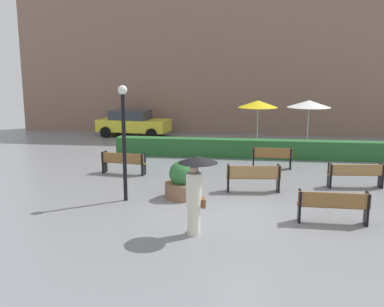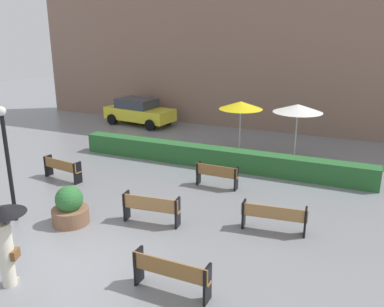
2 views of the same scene
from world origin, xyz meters
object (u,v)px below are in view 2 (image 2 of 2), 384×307
pedestrian_with_umbrella (5,235)px  patio_umbrella_yellow (241,105)px  bench_back_row (217,174)px  bench_far_left (62,168)px  parked_car (139,111)px  bench_near_right (171,272)px  bench_far_right (274,216)px  patio_umbrella_white (298,108)px  lamp_post (7,152)px  bench_mid_center (151,207)px  planter_pot (70,208)px

pedestrian_with_umbrella → patio_umbrella_yellow: 12.16m
bench_back_row → bench_far_left: bearing=-163.7°
parked_car → bench_far_left: bearing=-77.3°
bench_near_right → parked_car: bearing=123.2°
bench_far_right → patio_umbrella_white: (-0.72, 7.27, 1.78)m
bench_near_right → lamp_post: lamp_post is taller
bench_mid_center → lamp_post: size_ratio=0.51×
planter_pot → bench_back_row: bearing=56.2°
bench_mid_center → patio_umbrella_yellow: (0.24, 8.00, 1.73)m
bench_near_right → bench_far_left: (-7.02, 4.63, -0.02)m
planter_pot → patio_umbrella_yellow: bearing=74.5°
bench_mid_center → bench_far_left: 5.30m
pedestrian_with_umbrella → lamp_post: size_ratio=0.56×
pedestrian_with_umbrella → parked_car: bearing=110.3°
bench_far_right → planter_pot: bearing=-161.3°
parked_car → lamp_post: bearing=-76.1°
bench_back_row → parked_car: (-7.83, 7.61, 0.30)m
bench_near_right → parked_car: (-9.11, 13.93, 0.29)m
bench_far_right → planter_pot: 6.04m
bench_far_right → patio_umbrella_yellow: patio_umbrella_yellow is taller
bench_mid_center → planter_pot: size_ratio=1.51×
patio_umbrella_yellow → patio_umbrella_white: size_ratio=0.99×
planter_pot → patio_umbrella_white: (5.00, 9.20, 1.77)m
bench_back_row → parked_car: bearing=135.8°
bench_far_left → parked_car: bearing=102.7°
pedestrian_with_umbrella → lamp_post: (-2.49, 2.53, 0.92)m
bench_back_row → lamp_post: (-4.71, -5.01, 1.68)m
patio_umbrella_yellow → parked_car: bearing=156.7°
planter_pot → bench_far_right: bearing=18.7°
bench_far_left → bench_near_right: bearing=-33.4°
bench_near_right → bench_far_right: 4.02m
bench_far_right → parked_car: size_ratio=0.43×
planter_pot → lamp_post: lamp_post is taller
bench_back_row → pedestrian_with_umbrella: bearing=-106.4°
pedestrian_with_umbrella → lamp_post: 3.67m
bench_mid_center → patio_umbrella_white: size_ratio=0.73×
bench_mid_center → bench_far_left: bench_mid_center is taller
bench_far_right → lamp_post: size_ratio=0.54×
bench_mid_center → bench_far_right: bench_mid_center is taller
bench_back_row → planter_pot: size_ratio=1.35×
lamp_post → patio_umbrella_yellow: lamp_post is taller
pedestrian_with_umbrella → patio_umbrella_yellow: patio_umbrella_yellow is taller
bench_back_row → parked_car: size_ratio=0.37×
pedestrian_with_umbrella → parked_car: 16.16m
bench_mid_center → pedestrian_with_umbrella: size_ratio=0.91×
bench_near_right → lamp_post: 6.36m
bench_back_row → bench_far_left: bench_back_row is taller
bench_far_right → bench_mid_center: bearing=-164.4°
planter_pot → bench_near_right: bearing=-23.0°
bench_far_left → patio_umbrella_yellow: size_ratio=0.73×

